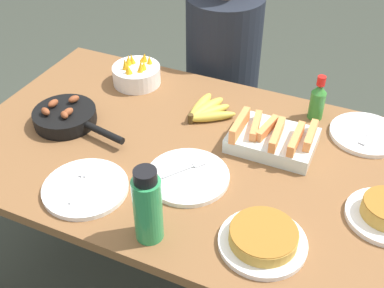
% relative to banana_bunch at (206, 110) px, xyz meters
% --- Properties ---
extents(ground_plane, '(14.00, 14.00, 0.00)m').
position_rel_banana_bunch_xyz_m(ground_plane, '(0.04, -0.21, -0.77)').
color(ground_plane, '#383D33').
extents(dining_table, '(1.53, 0.92, 0.76)m').
position_rel_banana_bunch_xyz_m(dining_table, '(0.04, -0.21, -0.12)').
color(dining_table, brown).
rests_on(dining_table, ground_plane).
extents(banana_bunch, '(0.16, 0.19, 0.04)m').
position_rel_banana_bunch_xyz_m(banana_bunch, '(0.00, 0.00, 0.00)').
color(banana_bunch, gold).
rests_on(banana_bunch, dining_table).
extents(melon_tray, '(0.28, 0.20, 0.10)m').
position_rel_banana_bunch_xyz_m(melon_tray, '(0.27, -0.08, 0.02)').
color(melon_tray, silver).
rests_on(melon_tray, dining_table).
extents(skillet, '(0.38, 0.22, 0.08)m').
position_rel_banana_bunch_xyz_m(skillet, '(-0.43, -0.25, 0.01)').
color(skillet, black).
rests_on(skillet, dining_table).
extents(frittata_plate_center, '(0.24, 0.24, 0.05)m').
position_rel_banana_bunch_xyz_m(frittata_plate_center, '(0.37, -0.49, 0.01)').
color(frittata_plate_center, white).
rests_on(frittata_plate_center, dining_table).
extents(empty_plate_near_front, '(0.24, 0.24, 0.02)m').
position_rel_banana_bunch_xyz_m(empty_plate_near_front, '(0.55, 0.11, -0.01)').
color(empty_plate_near_front, white).
rests_on(empty_plate_near_front, dining_table).
extents(empty_plate_far_left, '(0.26, 0.26, 0.02)m').
position_rel_banana_bunch_xyz_m(empty_plate_far_left, '(-0.17, -0.51, -0.01)').
color(empty_plate_far_left, white).
rests_on(empty_plate_far_left, dining_table).
extents(empty_plate_far_right, '(0.26, 0.26, 0.02)m').
position_rel_banana_bunch_xyz_m(empty_plate_far_right, '(0.08, -0.34, -0.01)').
color(empty_plate_far_right, white).
rests_on(empty_plate_far_right, dining_table).
extents(fruit_bowl_mango, '(0.19, 0.19, 0.12)m').
position_rel_banana_bunch_xyz_m(fruit_bowl_mango, '(-0.34, 0.09, 0.02)').
color(fruit_bowl_mango, white).
rests_on(fruit_bowl_mango, dining_table).
extents(water_bottle, '(0.08, 0.08, 0.23)m').
position_rel_banana_bunch_xyz_m(water_bottle, '(0.08, -0.58, 0.09)').
color(water_bottle, '#2D9351').
rests_on(water_bottle, dining_table).
extents(hot_sauce_bottle, '(0.05, 0.05, 0.17)m').
position_rel_banana_bunch_xyz_m(hot_sauce_bottle, '(0.36, 0.15, 0.05)').
color(hot_sauce_bottle, '#337F2D').
rests_on(hot_sauce_bottle, dining_table).
extents(person_figure, '(0.36, 0.36, 1.26)m').
position_rel_banana_bunch_xyz_m(person_figure, '(-0.12, 0.48, -0.25)').
color(person_figure, black).
rests_on(person_figure, ground_plane).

